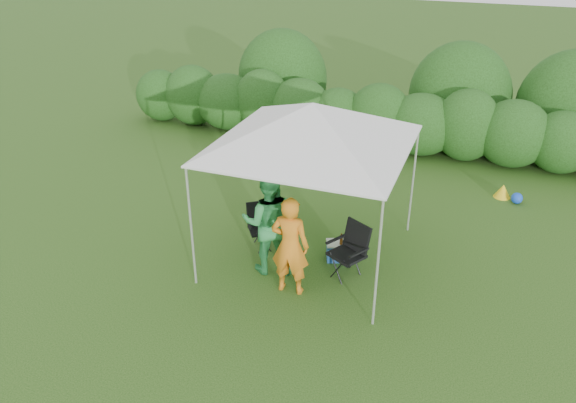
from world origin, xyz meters
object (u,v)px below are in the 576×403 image
(cooler, at_px, (338,251))
(woman, at_px, (269,222))
(canopy, at_px, (313,125))
(man, at_px, (290,246))
(chair_right, at_px, (351,247))
(chair_left, at_px, (261,222))

(cooler, bearing_deg, woman, -166.44)
(canopy, xyz_separation_m, man, (0.04, -1.14, -1.62))
(canopy, bearing_deg, man, -88.06)
(chair_right, height_order, cooler, chair_right)
(chair_left, relative_size, woman, 0.45)
(chair_left, relative_size, cooler, 1.69)
(canopy, xyz_separation_m, cooler, (0.51, 0.02, -2.29))
(man, height_order, cooler, man)
(canopy, xyz_separation_m, chair_left, (-0.95, -0.01, -1.99))
(canopy, height_order, woman, canopy)
(man, xyz_separation_m, cooler, (0.48, 1.16, -0.67))
(woman, bearing_deg, man, 121.75)
(woman, bearing_deg, chair_left, -75.76)
(woman, bearing_deg, canopy, -145.17)
(woman, xyz_separation_m, cooler, (1.02, 0.71, -0.76))
(chair_right, xyz_separation_m, cooler, (-0.32, 0.38, -0.36))
(canopy, relative_size, man, 1.84)
(canopy, xyz_separation_m, chair_right, (0.83, -0.35, -1.93))
(canopy, height_order, chair_left, canopy)
(chair_left, distance_m, woman, 0.93)
(chair_right, distance_m, chair_left, 1.81)
(chair_right, distance_m, cooler, 0.61)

